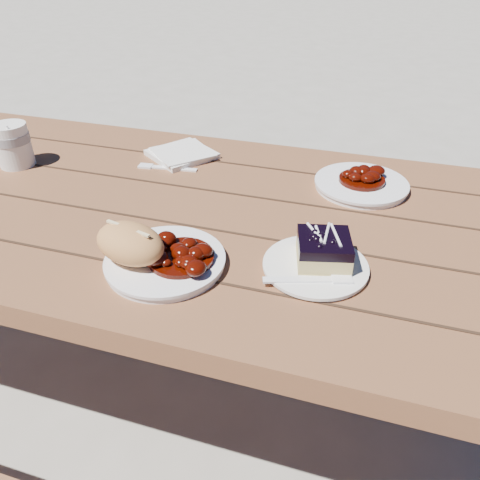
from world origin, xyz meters
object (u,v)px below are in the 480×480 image
(picnic_table, at_px, (132,252))
(coffee_cup, at_px, (13,145))
(second_plate, at_px, (361,185))
(main_plate, at_px, (165,262))
(blueberry_cake, at_px, (324,249))
(dessert_plate, at_px, (315,267))
(bread_roll, at_px, (130,243))

(picnic_table, bearing_deg, coffee_cup, 168.71)
(second_plate, bearing_deg, main_plate, -127.03)
(blueberry_cake, bearing_deg, picnic_table, 150.73)
(blueberry_cake, xyz_separation_m, second_plate, (0.04, 0.33, -0.03))
(main_plate, bearing_deg, second_plate, 52.97)
(dessert_plate, relative_size, second_plate, 0.87)
(dessert_plate, distance_m, second_plate, 0.35)
(picnic_table, bearing_deg, main_plate, -46.42)
(main_plate, height_order, second_plate, same)
(blueberry_cake, bearing_deg, bread_roll, -176.01)
(main_plate, height_order, blueberry_cake, blueberry_cake)
(picnic_table, xyz_separation_m, bread_roll, (0.15, -0.24, 0.21))
(coffee_cup, bearing_deg, blueberry_cake, -13.83)
(bread_roll, height_order, dessert_plate, bread_roll)
(main_plate, distance_m, dessert_plate, 0.27)
(main_plate, bearing_deg, coffee_cup, 152.42)
(bread_roll, relative_size, blueberry_cake, 1.21)
(bread_roll, distance_m, second_plate, 0.58)
(picnic_table, bearing_deg, blueberry_cake, -15.59)
(picnic_table, relative_size, bread_roll, 14.59)
(picnic_table, relative_size, dessert_plate, 10.79)
(picnic_table, xyz_separation_m, dessert_plate, (0.47, -0.15, 0.17))
(picnic_table, height_order, second_plate, second_plate)
(coffee_cup, bearing_deg, second_plate, 8.52)
(blueberry_cake, bearing_deg, second_plate, 69.27)
(coffee_cup, bearing_deg, main_plate, -27.58)
(dessert_plate, bearing_deg, blueberry_cake, 56.31)
(picnic_table, height_order, coffee_cup, coffee_cup)
(dessert_plate, bearing_deg, picnic_table, 162.44)
(picnic_table, relative_size, coffee_cup, 18.28)
(picnic_table, distance_m, bread_roll, 0.36)
(bread_roll, xyz_separation_m, coffee_cup, (-0.50, 0.31, 0.00))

